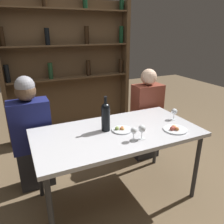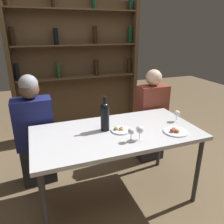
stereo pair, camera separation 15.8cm
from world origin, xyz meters
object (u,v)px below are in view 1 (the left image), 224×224
wine_glass_1 (174,112)px  seated_person_left (32,136)px  wine_bottle (106,116)px  food_plate_0 (175,129)px  wine_glass_2 (134,131)px  seated_person_right (146,117)px  wine_glass_0 (142,129)px  food_plate_1 (122,129)px

wine_glass_1 → seated_person_left: bearing=158.6°
wine_bottle → food_plate_0: (0.59, -0.27, -0.14)m
wine_glass_2 → seated_person_right: (0.66, 0.78, -0.27)m
wine_glass_1 → food_plate_0: 0.29m
wine_glass_2 → food_plate_0: wine_glass_2 is taller
wine_glass_0 → food_plate_1: 0.25m
wine_glass_1 → food_plate_0: bearing=-127.6°
wine_glass_1 → seated_person_right: (0.03, 0.55, -0.27)m
wine_bottle → seated_person_right: seated_person_right is taller
wine_glass_0 → food_plate_1: size_ratio=0.66×
seated_person_right → seated_person_left: bearing=180.0°
food_plate_0 → wine_glass_1: bearing=52.4°
wine_glass_1 → seated_person_right: seated_person_right is taller
food_plate_0 → seated_person_left: (-1.23, 0.77, -0.17)m
wine_bottle → wine_glass_0: wine_bottle is taller
wine_glass_2 → food_plate_1: (0.00, 0.22, -0.08)m
wine_glass_1 → seated_person_left: 1.52m
wine_glass_0 → food_plate_1: (-0.08, 0.22, -0.08)m
wine_glass_0 → seated_person_right: size_ratio=0.11×
wine_glass_0 → wine_glass_2: 0.08m
wine_glass_2 → seated_person_right: seated_person_right is taller
food_plate_1 → wine_glass_0: bearing=-69.5°
wine_bottle → seated_person_right: 0.99m
wine_bottle → wine_glass_2: size_ratio=2.72×
wine_glass_1 → wine_glass_2: (-0.63, -0.23, 0.00)m
wine_bottle → wine_glass_1: 0.77m
seated_person_left → wine_glass_0: bearing=-42.5°
wine_bottle → seated_person_right: bearing=32.0°
food_plate_1 → seated_person_right: (0.66, 0.56, -0.20)m
wine_glass_2 → seated_person_right: bearing=50.0°
wine_glass_0 → wine_glass_2: (-0.08, -0.00, -0.00)m
wine_glass_0 → seated_person_right: (0.57, 0.78, -0.28)m
wine_bottle → seated_person_right: (0.79, 0.49, -0.33)m
wine_bottle → wine_glass_1: size_ratio=2.81×
wine_glass_2 → food_plate_1: wine_glass_2 is taller
food_plate_0 → seated_person_left: seated_person_left is taller
wine_glass_1 → food_plate_0: size_ratio=0.52×
wine_bottle → food_plate_1: (0.14, -0.07, -0.14)m
food_plate_0 → wine_glass_2: bearing=-178.2°
wine_bottle → seated_person_left: size_ratio=0.27×
food_plate_0 → food_plate_1: 0.50m
seated_person_right → food_plate_1: bearing=-139.5°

